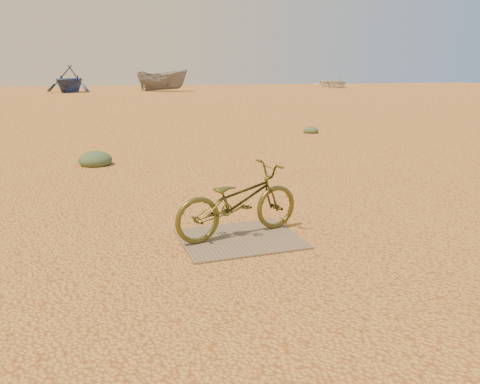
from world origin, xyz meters
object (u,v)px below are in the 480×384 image
object	(u,v)px
plywood_board	(240,239)
bicycle	(238,201)
boat_far_right	(334,83)
boat_far_left	(69,79)
boat_mid_right	(162,81)

from	to	relation	value
plywood_board	bicycle	distance (m)	0.44
plywood_board	bicycle	xyz separation A→B (m)	(0.01, 0.10, 0.43)
bicycle	boat_far_right	xyz separation A→B (m)	(27.02, 44.97, 0.12)
boat_far_left	boat_far_right	world-z (taller)	boat_far_left
plywood_board	boat_far_left	bearing A→B (deg)	93.15
bicycle	boat_mid_right	xyz separation A→B (m)	(6.09, 40.77, 0.57)
boat_mid_right	boat_far_right	world-z (taller)	boat_mid_right
bicycle	boat_far_right	bearing A→B (deg)	-42.61
boat_far_left	boat_mid_right	world-z (taller)	boat_far_left
bicycle	boat_far_left	xyz separation A→B (m)	(-2.28, 41.25, 0.78)
boat_mid_right	boat_far_right	xyz separation A→B (m)	(20.94, 4.20, -0.45)
boat_mid_right	boat_far_right	distance (m)	21.36
boat_far_left	boat_far_right	distance (m)	29.55
bicycle	boat_mid_right	distance (m)	41.23
boat_far_right	boat_mid_right	bearing A→B (deg)	-160.66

